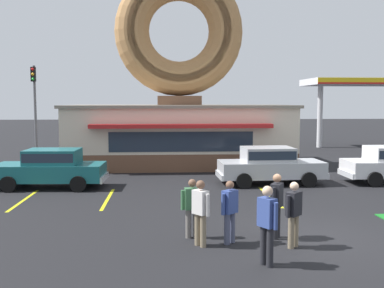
{
  "coord_description": "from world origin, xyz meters",
  "views": [
    {
      "loc": [
        -3.82,
        -11.26,
        3.53
      ],
      "look_at": [
        -2.79,
        5.0,
        2.0
      ],
      "focal_mm": 42.0,
      "sensor_mm": 36.0,
      "label": 1
    }
  ],
  "objects_px": {
    "pedestrian_hooded_kid": "(294,211)",
    "pedestrian_leather_jacket_man": "(267,221)",
    "car_teal": "(51,167)",
    "pedestrian_clipboard_woman": "(277,203)",
    "traffic_light_pole": "(35,99)",
    "pedestrian_beanie_man": "(200,210)",
    "pedestrian_crossing_woman": "(230,209)",
    "pedestrian_blue_sweater_man": "(192,206)",
    "trash_bin": "(280,161)",
    "car_silver": "(270,164)"
  },
  "relations": [
    {
      "from": "pedestrian_beanie_man",
      "to": "traffic_light_pole",
      "type": "xyz_separation_m",
      "value": [
        -8.99,
        18.23,
        2.8
      ]
    },
    {
      "from": "car_teal",
      "to": "pedestrian_crossing_woman",
      "type": "distance_m",
      "value": 9.92
    },
    {
      "from": "pedestrian_hooded_kid",
      "to": "pedestrian_clipboard_woman",
      "type": "xyz_separation_m",
      "value": [
        -0.23,
        0.75,
        0.05
      ]
    },
    {
      "from": "car_silver",
      "to": "pedestrian_leather_jacket_man",
      "type": "bearing_deg",
      "value": -103.76
    },
    {
      "from": "pedestrian_leather_jacket_man",
      "to": "pedestrian_clipboard_woman",
      "type": "bearing_deg",
      "value": 70.0
    },
    {
      "from": "pedestrian_crossing_woman",
      "to": "pedestrian_beanie_man",
      "type": "bearing_deg",
      "value": -167.91
    },
    {
      "from": "pedestrian_hooded_kid",
      "to": "pedestrian_leather_jacket_man",
      "type": "xyz_separation_m",
      "value": [
        -0.93,
        -1.17,
        0.09
      ]
    },
    {
      "from": "car_teal",
      "to": "pedestrian_hooded_kid",
      "type": "relative_size",
      "value": 2.86
    },
    {
      "from": "pedestrian_leather_jacket_man",
      "to": "traffic_light_pole",
      "type": "bearing_deg",
      "value": 117.7
    },
    {
      "from": "pedestrian_hooded_kid",
      "to": "car_silver",
      "type": "bearing_deg",
      "value": 80.44
    },
    {
      "from": "pedestrian_hooded_kid",
      "to": "pedestrian_beanie_man",
      "type": "xyz_separation_m",
      "value": [
        -2.24,
        0.24,
        0.01
      ]
    },
    {
      "from": "pedestrian_beanie_man",
      "to": "trash_bin",
      "type": "height_order",
      "value": "pedestrian_beanie_man"
    },
    {
      "from": "pedestrian_leather_jacket_man",
      "to": "pedestrian_beanie_man",
      "type": "distance_m",
      "value": 1.93
    },
    {
      "from": "pedestrian_clipboard_woman",
      "to": "pedestrian_blue_sweater_man",
      "type": "bearing_deg",
      "value": 175.17
    },
    {
      "from": "car_teal",
      "to": "trash_bin",
      "type": "distance_m",
      "value": 11.29
    },
    {
      "from": "pedestrian_hooded_kid",
      "to": "pedestrian_clipboard_woman",
      "type": "height_order",
      "value": "pedestrian_clipboard_woman"
    },
    {
      "from": "pedestrian_clipboard_woman",
      "to": "pedestrian_beanie_man",
      "type": "xyz_separation_m",
      "value": [
        -2.02,
        -0.51,
        -0.04
      ]
    },
    {
      "from": "trash_bin",
      "to": "pedestrian_blue_sweater_man",
      "type": "bearing_deg",
      "value": -115.32
    },
    {
      "from": "car_silver",
      "to": "pedestrian_hooded_kid",
      "type": "relative_size",
      "value": 2.86
    },
    {
      "from": "car_silver",
      "to": "trash_bin",
      "type": "height_order",
      "value": "car_silver"
    },
    {
      "from": "car_silver",
      "to": "pedestrian_leather_jacket_man",
      "type": "relative_size",
      "value": 2.64
    },
    {
      "from": "car_silver",
      "to": "pedestrian_beanie_man",
      "type": "xyz_separation_m",
      "value": [
        -3.65,
        -8.12,
        0.03
      ]
    },
    {
      "from": "pedestrian_hooded_kid",
      "to": "trash_bin",
      "type": "distance_m",
      "value": 12.32
    },
    {
      "from": "car_silver",
      "to": "pedestrian_blue_sweater_man",
      "type": "distance_m",
      "value": 8.35
    },
    {
      "from": "car_silver",
      "to": "pedestrian_hooded_kid",
      "type": "distance_m",
      "value": 8.48
    },
    {
      "from": "pedestrian_leather_jacket_man",
      "to": "pedestrian_hooded_kid",
      "type": "bearing_deg",
      "value": 51.57
    },
    {
      "from": "car_silver",
      "to": "pedestrian_beanie_man",
      "type": "bearing_deg",
      "value": -114.21
    },
    {
      "from": "pedestrian_crossing_woman",
      "to": "pedestrian_clipboard_woman",
      "type": "bearing_deg",
      "value": 15.29
    },
    {
      "from": "car_teal",
      "to": "traffic_light_pole",
      "type": "bearing_deg",
      "value": 108.49
    },
    {
      "from": "pedestrian_clipboard_woman",
      "to": "trash_bin",
      "type": "bearing_deg",
      "value": 74.79
    },
    {
      "from": "car_silver",
      "to": "pedestrian_clipboard_woman",
      "type": "height_order",
      "value": "pedestrian_clipboard_woman"
    },
    {
      "from": "car_teal",
      "to": "pedestrian_crossing_woman",
      "type": "bearing_deg",
      "value": -50.85
    },
    {
      "from": "pedestrian_blue_sweater_man",
      "to": "pedestrian_crossing_woman",
      "type": "xyz_separation_m",
      "value": [
        0.9,
        -0.53,
        0.03
      ]
    },
    {
      "from": "pedestrian_leather_jacket_man",
      "to": "car_silver",
      "type": "bearing_deg",
      "value": 76.24
    },
    {
      "from": "pedestrian_crossing_woman",
      "to": "pedestrian_blue_sweater_man",
      "type": "bearing_deg",
      "value": 149.53
    },
    {
      "from": "pedestrian_hooded_kid",
      "to": "trash_bin",
      "type": "relative_size",
      "value": 1.66
    },
    {
      "from": "car_silver",
      "to": "pedestrian_crossing_woman",
      "type": "height_order",
      "value": "car_silver"
    },
    {
      "from": "car_teal",
      "to": "pedestrian_leather_jacket_man",
      "type": "relative_size",
      "value": 2.64
    },
    {
      "from": "trash_bin",
      "to": "pedestrian_crossing_woman",
      "type": "bearing_deg",
      "value": -110.48
    },
    {
      "from": "car_silver",
      "to": "traffic_light_pole",
      "type": "bearing_deg",
      "value": 141.36
    },
    {
      "from": "pedestrian_blue_sweater_man",
      "to": "pedestrian_clipboard_woman",
      "type": "xyz_separation_m",
      "value": [
        2.17,
        -0.18,
        0.09
      ]
    },
    {
      "from": "pedestrian_clipboard_woman",
      "to": "traffic_light_pole",
      "type": "xyz_separation_m",
      "value": [
        -11.01,
        17.72,
        2.77
      ]
    },
    {
      "from": "pedestrian_leather_jacket_man",
      "to": "pedestrian_crossing_woman",
      "type": "relative_size",
      "value": 1.1
    },
    {
      "from": "car_teal",
      "to": "traffic_light_pole",
      "type": "xyz_separation_m",
      "value": [
        -3.47,
        10.37,
        2.84
      ]
    },
    {
      "from": "pedestrian_clipboard_woman",
      "to": "pedestrian_crossing_woman",
      "type": "distance_m",
      "value": 1.32
    },
    {
      "from": "car_teal",
      "to": "trash_bin",
      "type": "relative_size",
      "value": 4.74
    },
    {
      "from": "car_silver",
      "to": "pedestrian_clipboard_woman",
      "type": "bearing_deg",
      "value": -102.13
    },
    {
      "from": "car_silver",
      "to": "car_teal",
      "type": "height_order",
      "value": "same"
    },
    {
      "from": "trash_bin",
      "to": "traffic_light_pole",
      "type": "distance_m",
      "value": 15.81
    },
    {
      "from": "pedestrian_beanie_man",
      "to": "pedestrian_crossing_woman",
      "type": "height_order",
      "value": "pedestrian_beanie_man"
    }
  ]
}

